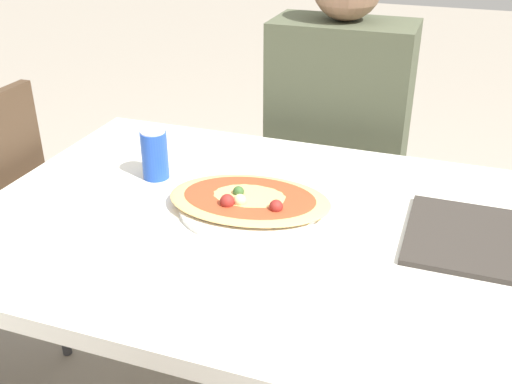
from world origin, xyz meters
name	(u,v)px	position (x,y,z in m)	size (l,w,h in m)	color
dining_table	(265,246)	(0.00, 0.00, 0.67)	(1.31, 0.91, 0.74)	silver
chair_far_seated	(341,167)	(0.01, 0.79, 0.52)	(0.40, 0.40, 0.94)	#3F2D1E
person_seated	(338,121)	(0.01, 0.68, 0.73)	(0.43, 0.26, 1.25)	#2D2D38
pizza_main	(249,201)	(-0.05, 0.04, 0.76)	(0.40, 0.32, 0.06)	white
soda_can	(155,155)	(-0.33, 0.11, 0.80)	(0.07, 0.07, 0.12)	#1E47B2
serving_tray	(509,244)	(0.51, 0.06, 0.75)	(0.41, 0.29, 0.01)	#332D28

